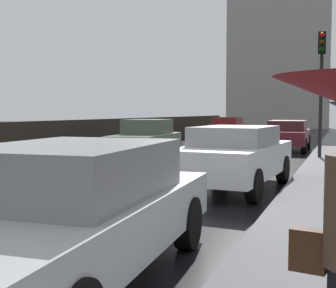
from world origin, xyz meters
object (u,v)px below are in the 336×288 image
(car_silver_mid_road, at_px, (70,210))
(traffic_light, at_px, (321,71))
(car_white_far_lane, at_px, (235,155))
(car_green_behind_camera, at_px, (146,139))
(car_maroon_near_kerb, at_px, (288,134))
(car_red_far_ahead, at_px, (228,128))

(car_silver_mid_road, relative_size, traffic_light, 1.06)
(car_silver_mid_road, height_order, traffic_light, traffic_light)
(car_white_far_lane, bearing_deg, car_green_behind_camera, 134.75)
(car_maroon_near_kerb, xyz_separation_m, car_green_behind_camera, (-4.40, -5.85, 0.01))
(car_red_far_ahead, bearing_deg, car_white_far_lane, 103.67)
(car_red_far_ahead, bearing_deg, car_maroon_near_kerb, 123.19)
(car_silver_mid_road, height_order, car_green_behind_camera, car_green_behind_camera)
(car_red_far_ahead, relative_size, traffic_light, 0.93)
(car_maroon_near_kerb, distance_m, car_white_far_lane, 11.03)
(car_green_behind_camera, height_order, traffic_light, traffic_light)
(car_silver_mid_road, distance_m, car_red_far_ahead, 24.10)
(car_silver_mid_road, bearing_deg, traffic_light, 78.70)
(car_red_far_ahead, height_order, traffic_light, traffic_light)
(car_white_far_lane, bearing_deg, car_maroon_near_kerb, 94.37)
(car_maroon_near_kerb, bearing_deg, car_white_far_lane, -90.90)
(car_silver_mid_road, distance_m, car_white_far_lane, 6.23)
(car_maroon_near_kerb, bearing_deg, car_silver_mid_road, -92.01)
(car_green_behind_camera, relative_size, car_white_far_lane, 0.93)
(car_maroon_near_kerb, distance_m, car_green_behind_camera, 7.32)
(car_green_behind_camera, bearing_deg, car_white_far_lane, 126.75)
(car_silver_mid_road, xyz_separation_m, car_white_far_lane, (0.29, 6.22, 0.01))
(car_maroon_near_kerb, distance_m, car_red_far_ahead, 7.80)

